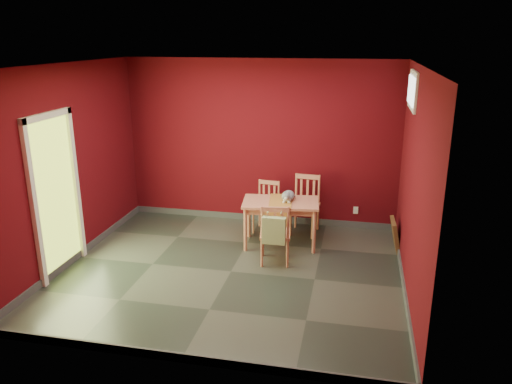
% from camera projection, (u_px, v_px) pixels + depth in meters
% --- Properties ---
extents(ground, '(4.50, 4.50, 0.00)m').
position_uv_depth(ground, '(231.00, 271.00, 6.71)').
color(ground, '#2D342D').
rests_on(ground, ground).
extents(room_shell, '(4.50, 4.50, 4.50)m').
position_uv_depth(room_shell, '(231.00, 268.00, 6.70)').
color(room_shell, '#4C070E').
rests_on(room_shell, ground).
extents(doorway, '(0.06, 1.01, 2.13)m').
position_uv_depth(doorway, '(55.00, 190.00, 6.43)').
color(doorway, '#B7D838').
rests_on(doorway, ground).
extents(window, '(0.05, 0.90, 0.50)m').
position_uv_depth(window, '(413.00, 90.00, 6.51)').
color(window, white).
rests_on(window, room_shell).
extents(outlet_plate, '(0.08, 0.02, 0.12)m').
position_uv_depth(outlet_plate, '(356.00, 210.00, 8.17)').
color(outlet_plate, silver).
rests_on(outlet_plate, room_shell).
extents(dining_table, '(1.18, 0.78, 0.69)m').
position_uv_depth(dining_table, '(280.00, 207.00, 7.40)').
color(dining_table, tan).
rests_on(dining_table, ground).
extents(table_runner, '(0.41, 0.72, 0.35)m').
position_uv_depth(table_runner, '(279.00, 207.00, 7.28)').
color(table_runner, '#AD702C').
rests_on(table_runner, dining_table).
extents(chair_far_left, '(0.42, 0.42, 0.81)m').
position_uv_depth(chair_far_left, '(267.00, 206.00, 8.02)').
color(chair_far_left, tan).
rests_on(chair_far_left, ground).
extents(chair_far_right, '(0.47, 0.47, 0.93)m').
position_uv_depth(chair_far_right, '(305.00, 204.00, 7.94)').
color(chair_far_right, tan).
rests_on(chair_far_right, ground).
extents(chair_near, '(0.46, 0.46, 0.87)m').
position_uv_depth(chair_near, '(275.00, 233.00, 6.84)').
color(chair_near, tan).
rests_on(chair_near, ground).
extents(tote_bag, '(0.31, 0.19, 0.44)m').
position_uv_depth(tote_bag, '(274.00, 230.00, 6.60)').
color(tote_bag, '#98AB6D').
rests_on(tote_bag, chair_near).
extents(cat, '(0.20, 0.39, 0.20)m').
position_uv_depth(cat, '(288.00, 194.00, 7.39)').
color(cat, slate).
rests_on(cat, table_runner).
extents(picture_frame, '(0.17, 0.46, 0.46)m').
position_uv_depth(picture_frame, '(395.00, 235.00, 7.35)').
color(picture_frame, brown).
rests_on(picture_frame, ground).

